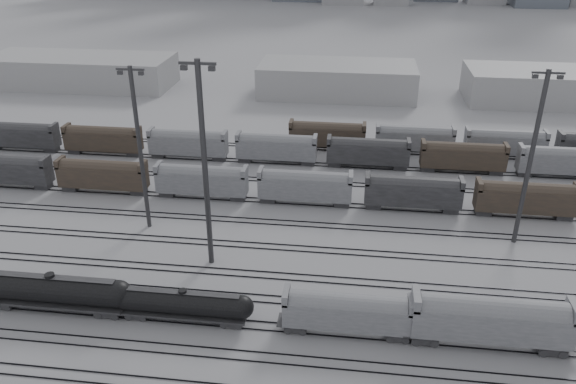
# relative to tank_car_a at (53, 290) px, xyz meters

# --- Properties ---
(ground) EXTENTS (900.00, 900.00, 0.00)m
(ground) POSITION_rel_tank_car_a_xyz_m (18.45, -1.00, -2.75)
(ground) COLOR #A3A3A8
(ground) RESTS_ON ground
(tracks) EXTENTS (220.00, 71.50, 0.16)m
(tracks) POSITION_rel_tank_car_a_xyz_m (18.45, 16.50, -2.67)
(tracks) COLOR black
(tracks) RESTS_ON ground
(tank_car_a) EXTENTS (19.24, 3.21, 4.75)m
(tank_car_a) POSITION_rel_tank_car_a_xyz_m (0.00, 0.00, 0.00)
(tank_car_a) COLOR black
(tank_car_a) RESTS_ON ground
(tank_car_b) EXTENTS (16.24, 2.71, 4.01)m
(tank_car_b) POSITION_rel_tank_car_a_xyz_m (15.69, 0.00, -0.43)
(tank_car_b) COLOR black
(tank_car_b) RESTS_ON ground
(hopper_car_a) EXTENTS (14.16, 2.81, 5.06)m
(hopper_car_a) POSITION_rel_tank_car_a_xyz_m (34.20, 0.00, 0.38)
(hopper_car_a) COLOR black
(hopper_car_a) RESTS_ON ground
(hopper_car_b) EXTENTS (16.70, 3.32, 5.97)m
(hopper_car_b) POSITION_rel_tank_car_a_xyz_m (49.35, 0.00, 0.94)
(hopper_car_b) COLOR black
(hopper_car_b) RESTS_ON ground
(light_mast_b) EXTENTS (3.87, 0.62, 24.22)m
(light_mast_b) POSITION_rel_tank_car_a_xyz_m (4.00, 20.58, 10.10)
(light_mast_b) COLOR #363638
(light_mast_b) RESTS_ON ground
(light_mast_c) EXTENTS (4.38, 0.70, 27.38)m
(light_mast_c) POSITION_rel_tank_car_a_xyz_m (15.70, 12.22, 11.77)
(light_mast_c) COLOR #363638
(light_mast_c) RESTS_ON ground
(light_mast_d) EXTENTS (3.99, 0.64, 24.93)m
(light_mast_d) POSITION_rel_tank_car_a_xyz_m (57.36, 22.86, 10.48)
(light_mast_d) COLOR #363638
(light_mast_d) RESTS_ON ground
(bg_string_near) EXTENTS (151.00, 3.00, 5.60)m
(bg_string_near) POSITION_rel_tank_car_a_xyz_m (26.45, 31.00, 0.05)
(bg_string_near) COLOR gray
(bg_string_near) RESTS_ON ground
(bg_string_mid) EXTENTS (151.00, 3.00, 5.60)m
(bg_string_mid) POSITION_rel_tank_car_a_xyz_m (36.45, 47.00, 0.05)
(bg_string_mid) COLOR black
(bg_string_mid) RESTS_ON ground
(bg_string_far) EXTENTS (66.00, 3.00, 5.60)m
(bg_string_far) POSITION_rel_tank_car_a_xyz_m (53.95, 55.00, 0.05)
(bg_string_far) COLOR #43362A
(bg_string_far) RESTS_ON ground
(warehouse_left) EXTENTS (50.00, 18.00, 8.00)m
(warehouse_left) POSITION_rel_tank_car_a_xyz_m (-41.55, 94.00, 1.25)
(warehouse_left) COLOR #A0A0A3
(warehouse_left) RESTS_ON ground
(warehouse_mid) EXTENTS (40.00, 18.00, 8.00)m
(warehouse_mid) POSITION_rel_tank_car_a_xyz_m (28.45, 94.00, 1.25)
(warehouse_mid) COLOR #A0A0A3
(warehouse_mid) RESTS_ON ground
(warehouse_right) EXTENTS (35.00, 18.00, 8.00)m
(warehouse_right) POSITION_rel_tank_car_a_xyz_m (78.45, 94.00, 1.25)
(warehouse_right) COLOR #A0A0A3
(warehouse_right) RESTS_ON ground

